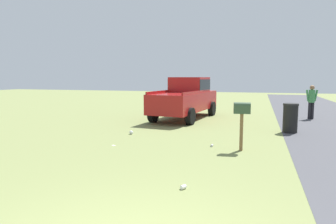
# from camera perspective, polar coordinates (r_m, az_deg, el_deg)

# --- Properties ---
(mailbox) EXTENTS (0.26, 0.48, 1.38)m
(mailbox) POSITION_cam_1_polar(r_m,az_deg,el_deg) (8.63, 13.97, -0.07)
(mailbox) COLOR brown
(mailbox) RESTS_ON ground
(pickup_truck) EXTENTS (5.59, 2.55, 2.09)m
(pickup_truck) POSITION_cam_1_polar(r_m,az_deg,el_deg) (15.21, 3.54, 2.95)
(pickup_truck) COLOR maroon
(pickup_truck) RESTS_ON ground
(trash_bin) EXTENTS (0.56, 0.56, 1.11)m
(trash_bin) POSITION_cam_1_polar(r_m,az_deg,el_deg) (12.13, 22.38, -1.06)
(trash_bin) COLOR black
(trash_bin) RESTS_ON ground
(pedestrian) EXTENTS (0.30, 0.57, 1.70)m
(pedestrian) POSITION_cam_1_polar(r_m,az_deg,el_deg) (16.43, 25.79, 2.16)
(pedestrian) COLOR black
(pedestrian) RESTS_ON ground
(litter_can_by_mailbox) EXTENTS (0.13, 0.08, 0.07)m
(litter_can_by_mailbox) POSITION_cam_1_polar(r_m,az_deg,el_deg) (9.14, 8.38, -6.35)
(litter_can_by_mailbox) COLOR silver
(litter_can_by_mailbox) RESTS_ON ground
(litter_bag_midfield_a) EXTENTS (0.14, 0.14, 0.14)m
(litter_bag_midfield_a) POSITION_cam_1_polar(r_m,az_deg,el_deg) (11.04, -7.06, -3.88)
(litter_bag_midfield_a) COLOR silver
(litter_bag_midfield_a) RESTS_ON ground
(litter_cup_midfield_b) EXTENTS (0.13, 0.12, 0.08)m
(litter_cup_midfield_b) POSITION_cam_1_polar(r_m,az_deg,el_deg) (5.74, 2.94, -14.15)
(litter_cup_midfield_b) COLOR white
(litter_cup_midfield_b) RESTS_ON ground
(litter_wrapper_near_hydrant) EXTENTS (0.13, 0.14, 0.01)m
(litter_wrapper_near_hydrant) POSITION_cam_1_polar(r_m,az_deg,el_deg) (9.34, -10.37, -6.30)
(litter_wrapper_near_hydrant) COLOR silver
(litter_wrapper_near_hydrant) RESTS_ON ground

